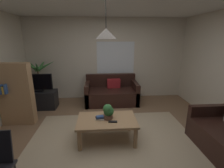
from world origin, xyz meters
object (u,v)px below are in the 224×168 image
at_px(tv_stand, 40,100).
at_px(potted_palm_corner, 40,84).
at_px(book_on_table_2, 100,117).
at_px(potted_plant_on_table, 108,111).
at_px(coffee_table, 107,122).
at_px(book_on_table_0, 100,119).
at_px(pendant_lamp, 106,34).
at_px(bookshelf_corner, 16,94).
at_px(book_on_table_1, 100,118).
at_px(tv, 38,83).
at_px(remote_on_table_0, 113,122).
at_px(couch_under_window, 111,94).

relative_size(tv_stand, potted_palm_corner, 0.68).
distance_m(book_on_table_2, potted_plant_on_table, 0.18).
xyz_separation_m(coffee_table, book_on_table_0, (-0.13, 0.01, 0.08)).
distance_m(potted_plant_on_table, pendant_lamp, 1.39).
relative_size(book_on_table_0, bookshelf_corner, 0.11).
bearing_deg(book_on_table_1, potted_plant_on_table, 5.34).
relative_size(tv, potted_palm_corner, 0.58).
xyz_separation_m(book_on_table_0, book_on_table_2, (0.00, -0.01, 0.04)).
xyz_separation_m(book_on_table_1, tv, (-1.66, 1.58, 0.28)).
bearing_deg(remote_on_table_0, pendant_lamp, -135.15).
bearing_deg(book_on_table_2, potted_palm_corner, 130.57).
bearing_deg(bookshelf_corner, book_on_table_0, -23.01).
xyz_separation_m(couch_under_window, book_on_table_1, (-0.36, -1.86, 0.19)).
height_order(remote_on_table_0, tv, tv).
distance_m(tv, potted_palm_corner, 0.55).
distance_m(remote_on_table_0, tv_stand, 2.58).
distance_m(book_on_table_0, book_on_table_2, 0.04).
distance_m(book_on_table_2, bookshelf_corner, 2.02).
relative_size(book_on_table_1, tv_stand, 0.16).
distance_m(tv, bookshelf_corner, 0.82).
bearing_deg(couch_under_window, pendant_lamp, -96.84).
bearing_deg(book_on_table_1, tv, 136.37).
height_order(book_on_table_0, tv, tv).
bearing_deg(book_on_table_0, book_on_table_2, -72.86).
bearing_deg(coffee_table, book_on_table_0, 176.43).
relative_size(tv_stand, tv, 1.16).
xyz_separation_m(book_on_table_1, tv_stand, (-1.66, 1.60, -0.22)).
height_order(book_on_table_2, potted_plant_on_table, potted_plant_on_table).
xyz_separation_m(book_on_table_2, potted_palm_corner, (-1.80, 2.10, 0.09)).
bearing_deg(book_on_table_1, couch_under_window, 79.11).
xyz_separation_m(potted_plant_on_table, potted_palm_corner, (-1.95, 2.07, -0.01)).
bearing_deg(potted_palm_corner, remote_on_table_0, -47.64).
height_order(coffee_table, tv, tv).
bearing_deg(remote_on_table_0, tv, -126.59).
bearing_deg(potted_plant_on_table, coffee_table, -133.92).
distance_m(book_on_table_0, tv_stand, 2.32).
height_order(book_on_table_0, bookshelf_corner, bookshelf_corner).
bearing_deg(couch_under_window, book_on_table_1, -100.89).
distance_m(coffee_table, book_on_table_2, 0.18).
xyz_separation_m(book_on_table_1, potted_plant_on_table, (0.16, 0.02, 0.12)).
relative_size(coffee_table, potted_palm_corner, 0.83).
distance_m(remote_on_table_0, bookshelf_corner, 2.29).
xyz_separation_m(tv, potted_palm_corner, (-0.13, 0.50, -0.17)).
bearing_deg(book_on_table_0, bookshelf_corner, 156.99).
bearing_deg(potted_plant_on_table, remote_on_table_0, -63.99).
distance_m(book_on_table_1, tv, 2.31).
bearing_deg(potted_palm_corner, book_on_table_0, -49.36).
distance_m(remote_on_table_0, tv, 2.58).
height_order(potted_palm_corner, bookshelf_corner, bookshelf_corner).
bearing_deg(remote_on_table_0, potted_plant_on_table, -148.35).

